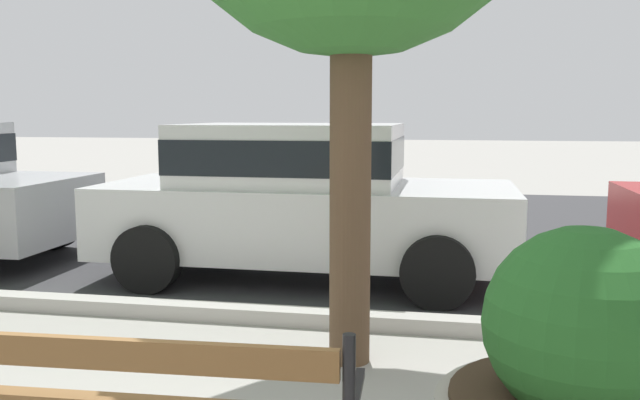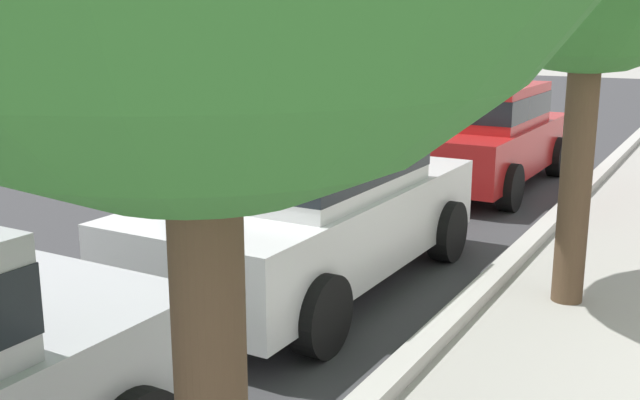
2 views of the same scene
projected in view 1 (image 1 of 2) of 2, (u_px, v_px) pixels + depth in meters
The scene contains 3 objects.
street_surface at pixel (355, 227), 9.80m from camera, with size 60.00×9.00×0.01m, color #38383A.
curb_stone at pixel (279, 316), 5.31m from camera, with size 60.00×0.20×0.12m, color #B2AFA8.
parked_car_white at pixel (301, 196), 6.71m from camera, with size 4.11×1.95×1.56m.
Camera 1 is at (1.26, -2.10, 1.67)m, focal length 37.34 mm.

